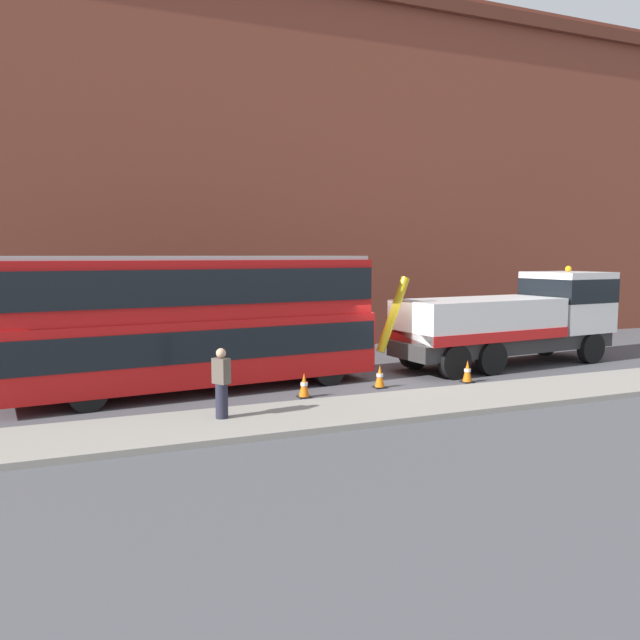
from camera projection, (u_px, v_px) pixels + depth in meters
The scene contains 9 objects.
ground_plane at pixel (381, 376), 21.31m from camera, with size 120.00×120.00×0.00m, color #4C4C51.
near_kerb at pixel (453, 400), 17.45m from camera, with size 60.00×2.80×0.15m, color gray.
building_facade at pixel (300, 163), 27.46m from camera, with size 60.00×1.50×16.00m.
recovery_tow_truck at pixel (515, 318), 23.38m from camera, with size 10.23×3.47×3.67m.
double_decker_bus at pixel (197, 318), 18.75m from camera, with size 11.19×3.57×4.06m.
pedestrian_onlooker at pixel (221, 384), 15.19m from camera, with size 0.43×0.48×1.71m.
traffic_cone_near_bus at pixel (304, 386), 18.11m from camera, with size 0.36×0.36×0.72m.
traffic_cone_midway at pixel (380, 377), 19.43m from camera, with size 0.36×0.36×0.72m.
traffic_cone_near_truck at pixel (467, 372), 20.26m from camera, with size 0.36×0.36×0.72m.
Camera 1 is at (-9.98, -18.60, 4.08)m, focal length 35.41 mm.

